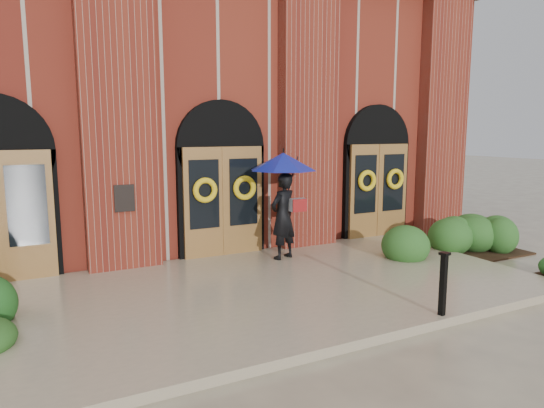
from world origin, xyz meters
TOP-DOWN VIEW (x-y plane):
  - ground at (0.00, 0.00)m, footprint 90.00×90.00m
  - landing at (0.00, 0.15)m, footprint 10.00×5.30m
  - church_building at (0.00, 8.78)m, footprint 16.20×12.53m
  - man_with_umbrella at (1.05, 1.78)m, footprint 1.92×1.92m
  - metal_post at (1.63, -2.35)m, footprint 0.16×0.16m
  - hedge_wall_right at (5.20, 0.50)m, footprint 3.31×1.33m

SIDE VIEW (x-z plane):
  - ground at x=0.00m, z-range 0.00..0.00m
  - landing at x=0.00m, z-range 0.00..0.15m
  - hedge_wall_right at x=5.20m, z-range 0.00..0.85m
  - metal_post at x=1.63m, z-range 0.18..1.18m
  - man_with_umbrella at x=1.05m, z-range 0.63..3.01m
  - church_building at x=0.00m, z-range 0.00..7.00m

